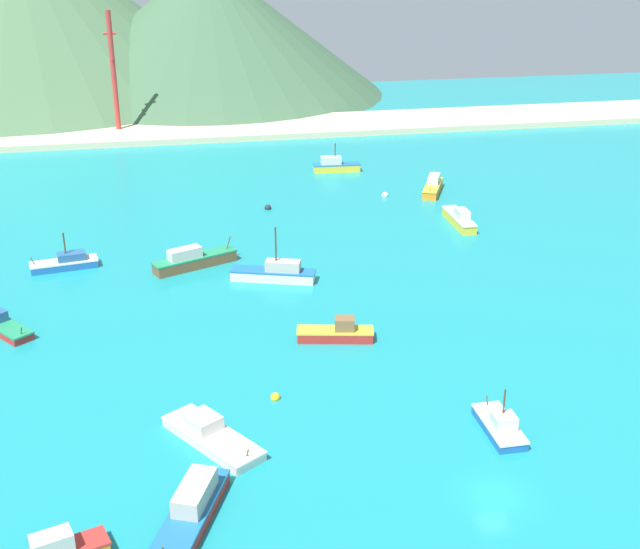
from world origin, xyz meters
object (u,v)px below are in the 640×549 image
Objects in this scene: fishing_boat_11 at (337,333)px; fishing_boat_8 at (193,260)px; radio_tower at (114,73)px; fishing_boat_9 at (433,186)px; fishing_boat_14 at (191,510)px; fishing_boat_13 at (211,435)px; fishing_boat_12 at (275,273)px; fishing_boat_3 at (460,219)px; fishing_boat_4 at (500,426)px; buoy_2 at (275,397)px; fishing_boat_2 at (335,166)px; fishing_boat_0 at (1,325)px; buoy_1 at (268,208)px; buoy_0 at (385,195)px; fishing_boat_5 at (66,263)px.

fishing_boat_8 is at bearing 121.08° from fishing_boat_11.
radio_tower reaches higher than fishing_boat_8.
fishing_boat_9 reaches higher than fishing_boat_14.
fishing_boat_13 is 112.58m from radio_tower.
fishing_boat_12 is at bearing -32.11° from fishing_boat_8.
fishing_boat_14 is (-40.68, -57.49, 0.04)m from fishing_boat_3.
buoy_2 is (-18.07, 9.04, -0.53)m from fishing_boat_4.
fishing_boat_11 is at bearing -101.62° from fishing_boat_2.
fishing_boat_2 reaches higher than fishing_boat_8.
fishing_boat_0 is 0.81× the size of fishing_boat_12.
buoy_1 is (-1.42, 43.56, -0.65)m from fishing_boat_11.
fishing_boat_2 reaches higher than fishing_boat_11.
fishing_boat_2 reaches higher than buoy_0.
fishing_boat_8 is 0.97× the size of fishing_boat_14.
fishing_boat_5 is 71.14m from radio_tower.
fishing_boat_3 is 16.37m from buoy_0.
fishing_boat_0 is 8.45× the size of buoy_1.
fishing_boat_4 is at bearing -26.57° from buoy_2.
fishing_boat_0 is 0.76× the size of fishing_boat_14.
fishing_boat_14 is at bearing -121.98° from fishing_boat_11.
fishing_boat_12 is at bearing 14.38° from fishing_boat_0.
fishing_boat_3 is (58.97, 22.63, 0.25)m from fishing_boat_0.
fishing_boat_2 is 74.61m from buoy_2.
fishing_boat_11 reaches higher than fishing_boat_13.
buoy_1 is at bearing 77.95° from fishing_boat_13.
buoy_0 is at bearing 115.33° from fishing_boat_3.
fishing_boat_0 is 32.24m from fishing_boat_13.
buoy_1 is at bearing 46.37° from fishing_boat_0.
buoy_2 is (21.34, -35.68, -0.60)m from fishing_boat_5.
fishing_boat_0 reaches higher than buoy_2.
fishing_boat_13 is at bearing -116.85° from buoy_0.
fishing_boat_9 is 8.35× the size of buoy_0.
fishing_boat_5 reaches higher than fishing_boat_13.
fishing_boat_4 is 0.60× the size of fishing_boat_14.
fishing_boat_13 reaches higher than buoy_0.
fishing_boat_5 is (-41.86, -36.05, -0.25)m from fishing_boat_2.
fishing_boat_4 is 0.28× the size of radio_tower.
fishing_boat_4 is at bearing -7.66° from fishing_boat_13.
fishing_boat_8 is 1.33× the size of fishing_boat_11.
fishing_boat_11 is 0.73× the size of fishing_boat_14.
fishing_boat_5 is at bearing 120.88° from buoy_2.
buoy_2 is at bearing -80.18° from fishing_boat_8.
buoy_1 is at bearing 83.15° from buoy_2.
fishing_boat_14 is 0.47× the size of radio_tower.
fishing_boat_9 reaches higher than fishing_boat_3.
fishing_boat_5 is at bearing -158.45° from fishing_boat_9.
fishing_boat_5 reaches higher than fishing_boat_0.
fishing_boat_12 reaches higher than fishing_boat_4.
fishing_boat_13 is (-26.78, -77.49, -0.34)m from fishing_boat_2.
fishing_boat_3 reaches higher than buoy_2.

